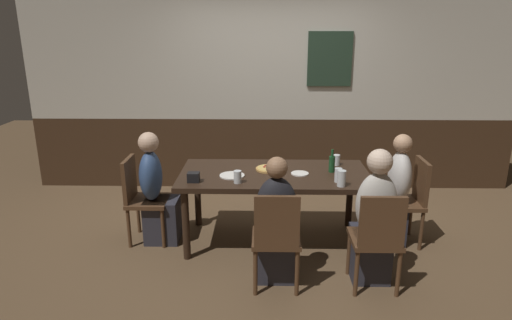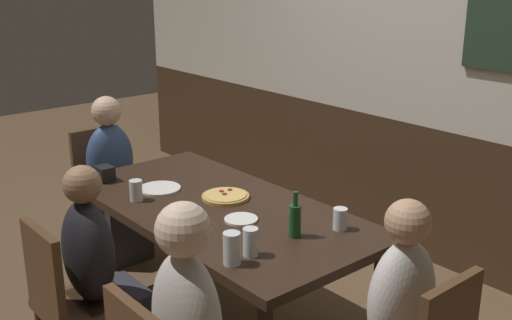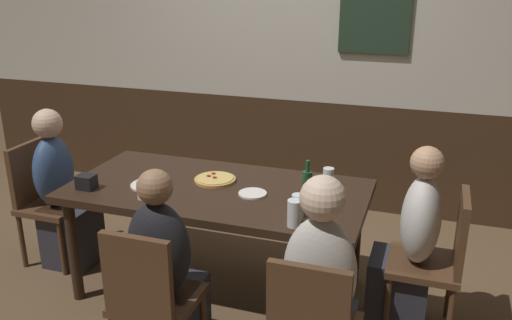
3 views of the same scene
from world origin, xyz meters
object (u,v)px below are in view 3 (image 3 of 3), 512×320
(person_head_west, at_px, (63,200))
(tumbler_short, at_px, (328,177))
(pint_glass_stout, at_px, (143,190))
(condiment_caddy, at_px, (86,182))
(person_right_near, at_px, (320,307))
(chair_head_west, at_px, (44,196))
(plate_white_large, at_px, (150,185))
(person_mid_near, at_px, (166,284))
(chair_head_east, at_px, (438,256))
(pizza, at_px, (215,179))
(tumbler_water, at_px, (298,207))
(chair_mid_near, at_px, (150,297))
(dining_table, at_px, (217,199))
(plate_white_small, at_px, (253,194))
(beer_bottle_green, at_px, (307,183))
(person_head_east, at_px, (408,255))
(beer_glass_tall, at_px, (294,215))

(person_head_west, distance_m, tumbler_short, 1.88)
(pint_glass_stout, height_order, condiment_caddy, pint_glass_stout)
(person_right_near, height_order, tumbler_short, person_right_near)
(chair_head_west, relative_size, plate_white_large, 3.63)
(chair_head_west, distance_m, person_head_west, 0.16)
(person_mid_near, bearing_deg, chair_head_east, 27.87)
(pint_glass_stout, relative_size, plate_white_large, 0.48)
(chair_head_west, bearing_deg, person_head_west, 0.00)
(chair_head_west, distance_m, pizza, 1.32)
(person_mid_near, bearing_deg, chair_head_west, 152.13)
(pizza, height_order, tumbler_water, tumbler_water)
(chair_head_west, distance_m, chair_mid_near, 1.61)
(dining_table, relative_size, person_right_near, 1.56)
(person_head_west, relative_size, plate_white_small, 6.62)
(tumbler_short, bearing_deg, pizza, -166.37)
(dining_table, bearing_deg, beer_bottle_green, 4.15)
(person_head_west, bearing_deg, person_head_east, 0.00)
(pint_glass_stout, xyz_separation_m, tumbler_short, (1.00, 0.57, -0.00))
(dining_table, relative_size, beer_bottle_green, 8.10)
(chair_head_east, bearing_deg, plate_white_small, -178.27)
(person_right_near, relative_size, beer_bottle_green, 5.19)
(tumbler_short, relative_size, condiment_caddy, 1.01)
(tumbler_short, relative_size, beer_bottle_green, 0.48)
(pint_glass_stout, bearing_deg, chair_mid_near, -58.96)
(person_head_east, bearing_deg, person_head_west, 180.00)
(pint_glass_stout, bearing_deg, condiment_caddy, 176.96)
(dining_table, xyz_separation_m, person_head_west, (-1.19, 0.00, -0.18))
(chair_head_west, xyz_separation_m, beer_bottle_green, (1.92, 0.04, 0.33))
(chair_head_east, bearing_deg, beer_bottle_green, 176.99)
(chair_head_east, xyz_separation_m, person_head_west, (-2.54, 0.00, -0.01))
(dining_table, distance_m, pizza, 0.14)
(person_head_east, relative_size, pizza, 4.25)
(dining_table, height_order, pint_glass_stout, pint_glass_stout)
(chair_head_east, height_order, person_right_near, person_right_near)
(chair_head_west, bearing_deg, beer_glass_tall, -10.68)
(pint_glass_stout, relative_size, condiment_caddy, 1.07)
(tumbler_water, bearing_deg, pint_glass_stout, -177.14)
(chair_mid_near, xyz_separation_m, person_right_near, (0.82, 0.16, 0.01))
(chair_mid_near, distance_m, beer_bottle_green, 1.13)
(person_head_west, relative_size, pizza, 4.28)
(person_head_east, bearing_deg, chair_head_west, 180.00)
(person_head_west, height_order, tumbler_short, person_head_west)
(chair_mid_near, height_order, person_mid_near, person_mid_near)
(pizza, xyz_separation_m, plate_white_small, (0.30, -0.13, -0.01))
(person_right_near, bearing_deg, plate_white_small, 130.02)
(person_head_east, distance_m, tumbler_short, 0.68)
(dining_table, xyz_separation_m, chair_head_west, (-1.35, 0.00, -0.17))
(person_right_near, height_order, plate_white_large, person_right_near)
(condiment_caddy, bearing_deg, person_right_near, -15.54)
(person_right_near, xyz_separation_m, pint_glass_stout, (-1.17, 0.42, 0.28))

